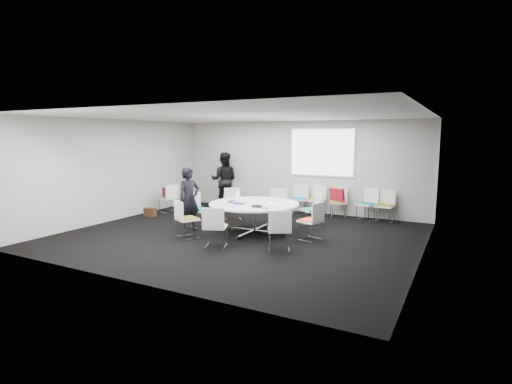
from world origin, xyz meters
The scene contains 31 objects.
room_shell centered at (0.09, 0.00, 1.40)m, with size 8.08×7.08×2.88m.
conference_table centered at (0.16, 0.37, 0.53)m, with size 2.17×2.17×0.73m.
projection_screen centered at (0.80, 3.46, 1.85)m, with size 1.90×0.03×1.35m, color white.
chair_ring_a centered at (1.64, 0.33, 0.28)m, with size 0.56×0.56×0.88m.
chair_ring_b centered at (1.19, 1.61, 0.28)m, with size 0.64×0.64×0.88m.
chair_ring_c centered at (0.09, 1.89, 0.28)m, with size 0.55×0.54×0.88m.
chair_ring_d centered at (-1.07, 1.43, 0.28)m, with size 0.64×0.64×0.88m.
chair_ring_e centered at (-1.38, 0.27, 0.28)m, with size 0.51×0.52×0.88m.
chair_ring_f centered at (-0.96, -0.81, 0.28)m, with size 0.62×0.61×0.88m.
chair_ring_g centered at (0.06, -1.18, 0.28)m, with size 0.59×0.59×0.88m.
chair_ring_h centered at (1.37, -0.79, 0.28)m, with size 0.61×0.61×0.88m.
chair_back_a centered at (0.25, 3.12, 0.28)m, with size 0.52×0.51×0.88m.
chair_back_b centered at (0.75, 3.17, 0.28)m, with size 0.55×0.54×0.88m.
chair_back_c centered at (1.45, 3.17, 0.28)m, with size 0.53×0.52×0.88m.
chair_back_d centered at (2.27, 3.16, 0.28)m, with size 0.59×0.59×0.88m.
chair_back_e centered at (2.75, 3.12, 0.28)m, with size 0.50×0.49×0.88m.
chair_spare_left centered at (-3.40, 1.44, 0.28)m, with size 0.55×0.56×0.88m.
chair_person_back centered at (-2.36, 3.16, 0.28)m, with size 0.60×0.59×0.88m.
person_main centered at (-1.32, -0.24, 0.79)m, with size 0.58×0.38×1.58m, color black.
person_back centered at (-2.36, 3.00, 0.91)m, with size 0.88×0.69×1.82m, color black.
laptop centered at (-0.38, 0.27, 0.74)m, with size 0.30×0.20×0.02m, color #333338.
laptop_lid centered at (-0.36, 0.48, 0.86)m, with size 0.30×0.02×0.22m, color silver.
notebook_black centered at (0.45, -0.03, 0.74)m, with size 0.22×0.30×0.02m, color black.
tablet_folio centered at (-0.10, 0.09, 0.74)m, with size 0.26×0.20×0.03m, color navy.
papers_right centered at (0.60, 0.58, 0.73)m, with size 0.30×0.21×0.00m, color white.
papers_front centered at (0.84, 0.38, 0.73)m, with size 0.30×0.21×0.00m, color white.
cup centered at (0.10, 0.69, 0.78)m, with size 0.08×0.08×0.09m, color white.
phone centered at (0.70, -0.11, 0.73)m, with size 0.14×0.07×0.01m, color black.
maroon_bag centered at (-3.42, 1.45, 0.62)m, with size 0.40×0.14×0.28m, color #531634.
brown_bag centered at (-3.49, 0.71, 0.12)m, with size 0.36×0.16×0.24m, color #3B2113.
red_jacket centered at (1.45, 2.94, 0.70)m, with size 0.44×0.10×0.35m, color #AE1524.
Camera 1 is at (4.66, -8.02, 2.34)m, focal length 28.00 mm.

